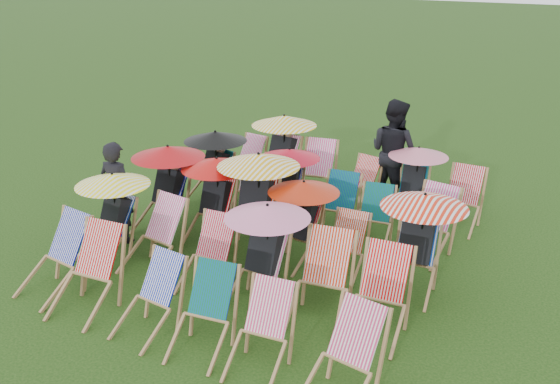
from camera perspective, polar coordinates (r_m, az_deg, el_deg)
The scene contains 33 objects.
ground at distance 9.06m, azimuth -0.68°, elevation -5.92°, with size 100.00×100.00×0.00m, color black.
deckchair_0 at distance 8.49m, azimuth -20.05°, elevation -5.58°, with size 0.76×0.98×0.99m.
deckchair_1 at distance 7.95m, azimuth -17.35°, elevation -7.00°, with size 0.74×0.98×1.01m.
deckchair_2 at distance 7.35m, azimuth -11.99°, elevation -9.45°, with size 0.66×0.87×0.89m.
deckchair_3 at distance 6.94m, azimuth -7.12°, elevation -10.97°, with size 0.71×0.91×0.91m.
deckchair_4 at distance 6.63m, azimuth -1.83°, elevation -12.65°, with size 0.66×0.86×0.88m.
deckchair_5 at distance 6.25m, azimuth 5.75°, elevation -14.93°, with size 0.73×0.93×0.92m.
deckchair_6 at distance 9.15m, azimuth -15.41°, elevation -1.96°, with size 1.04×1.11×1.24m.
deckchair_7 at distance 8.73m, azimuth -11.61°, elevation -3.97°, with size 0.75×0.96×0.97m.
deckchair_8 at distance 8.18m, azimuth -6.68°, elevation -5.71°, with size 0.65×0.86×0.90m.
deckchair_9 at distance 7.72m, azimuth -1.77°, elevation -5.50°, with size 1.07×1.10×1.26m.
deckchair_10 at distance 7.43m, azimuth 3.77°, elevation -8.08°, with size 0.79×1.01×1.01m.
deckchair_11 at distance 7.24m, azimuth 9.01°, elevation -9.34°, with size 0.72×0.95×0.98m.
deckchair_12 at distance 9.86m, azimuth -10.61°, elevation 0.51°, with size 1.13×1.19×1.34m.
deckchair_13 at distance 9.42m, azimuth -6.22°, elevation -0.50°, with size 1.07×1.12×1.27m.
deckchair_14 at distance 9.05m, azimuth -2.46°, elevation -0.74°, with size 1.20×1.30×1.43m.
deckchair_15 at distance 8.69m, azimuth 1.59°, elevation -2.62°, with size 1.00×1.06×1.18m.
deckchair_16 at distance 8.44m, azimuth 5.87°, elevation -5.08°, with size 0.59×0.79×0.82m.
deckchair_17 at distance 8.10m, azimuth 12.35°, elevation -4.48°, with size 1.10×1.18×1.31m.
deckchair_18 at distance 10.78m, azimuth -6.36°, elevation 2.36°, with size 1.08×1.15×1.28m.
deckchair_19 at distance 10.41m, azimuth -2.88°, elevation 0.29°, with size 0.68×0.86×0.84m.
deckchair_20 at distance 10.06m, azimuth 0.50°, elevation 0.79°, with size 0.99×1.08×1.18m.
deckchair_21 at distance 9.60m, azimuth 5.17°, elevation -1.39°, with size 0.69×0.90×0.92m.
deckchair_22 at distance 9.38m, azimuth 8.50°, elevation -2.33°, with size 0.66×0.84×0.85m.
deckchair_23 at distance 9.17m, azimuth 13.37°, elevation -2.83°, with size 0.77×0.98×0.97m.
deckchair_24 at distance 11.72m, azimuth -3.27°, elevation 2.81°, with size 0.66×0.86×0.88m.
deckchair_25 at distance 11.30m, azimuth -0.11°, elevation 3.70°, with size 1.17×1.23×1.39m.
deckchair_26 at distance 10.98m, azimuth 3.23°, elevation 1.84°, with size 0.81×1.02×0.99m.
deckchair_27 at distance 10.72m, azimuth 7.16°, elevation 0.74°, with size 0.69×0.86×0.83m.
deckchair_28 at distance 10.47m, azimuth 12.08°, elevation 1.04°, with size 0.97×1.05×1.15m.
deckchair_29 at distance 10.25m, azimuth 16.23°, elevation -0.67°, with size 0.61×0.86×0.92m.
person_left at distance 9.58m, azimuth -14.66°, elevation -0.01°, with size 0.57×0.37×1.56m, color black.
person_rear at distance 10.88m, azimuth 10.32°, elevation 3.66°, with size 0.89×0.69×1.83m, color black.
Camera 1 is at (4.04, -6.98, 4.14)m, focal length 40.00 mm.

